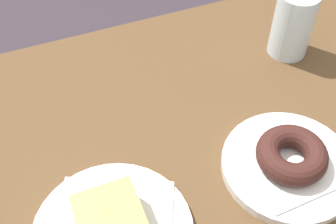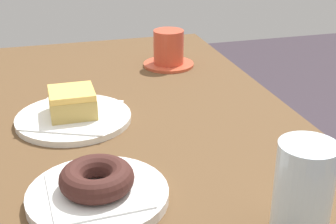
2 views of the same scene
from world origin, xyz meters
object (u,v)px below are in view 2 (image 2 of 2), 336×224
(donut_glazed_square, at_px, (72,102))
(plate_chocolate_ring, at_px, (98,196))
(coffee_cup, at_px, (169,50))
(plate_glazed_square, at_px, (74,118))
(water_glass, at_px, (303,190))
(donut_chocolate_ring, at_px, (97,178))

(donut_glazed_square, xyz_separation_m, plate_chocolate_ring, (0.27, 0.01, -0.03))
(coffee_cup, bearing_deg, plate_chocolate_ring, -25.41)
(plate_glazed_square, height_order, water_glass, water_glass)
(water_glass, bearing_deg, donut_glazed_square, -149.95)
(donut_chocolate_ring, xyz_separation_m, coffee_cup, (-0.53, 0.25, 0.01))
(plate_glazed_square, relative_size, water_glass, 1.72)
(water_glass, bearing_deg, plate_glazed_square, -149.95)
(plate_chocolate_ring, height_order, donut_chocolate_ring, donut_chocolate_ring)
(plate_glazed_square, distance_m, water_glass, 0.47)
(donut_chocolate_ring, height_order, water_glass, water_glass)
(plate_glazed_square, xyz_separation_m, plate_chocolate_ring, (0.27, 0.01, 0.00))
(plate_glazed_square, bearing_deg, water_glass, 30.05)
(donut_glazed_square, relative_size, water_glass, 0.66)
(donut_glazed_square, relative_size, plate_chocolate_ring, 0.42)
(donut_glazed_square, bearing_deg, plate_chocolate_ring, 1.31)
(donut_chocolate_ring, relative_size, water_glass, 0.82)
(donut_chocolate_ring, bearing_deg, water_glass, 59.03)
(donut_chocolate_ring, xyz_separation_m, water_glass, (0.14, 0.23, 0.03))
(coffee_cup, bearing_deg, donut_chocolate_ring, -25.41)
(plate_glazed_square, xyz_separation_m, coffee_cup, (-0.26, 0.26, 0.03))
(plate_glazed_square, relative_size, donut_glazed_square, 2.59)
(plate_glazed_square, height_order, donut_chocolate_ring, donut_chocolate_ring)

